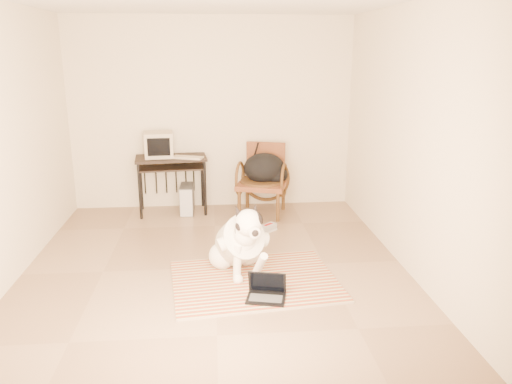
{
  "coord_description": "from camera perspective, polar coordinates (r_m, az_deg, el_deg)",
  "views": [
    {
      "loc": [
        0.0,
        -4.9,
        2.23
      ],
      "look_at": [
        0.42,
        -0.1,
        0.85
      ],
      "focal_mm": 35.0,
      "sensor_mm": 36.0,
      "label": 1
    }
  ],
  "objects": [
    {
      "name": "sneaker_left",
      "position": [
        6.3,
        0.31,
        -4.34
      ],
      "size": [
        0.14,
        0.32,
        0.11
      ],
      "color": "silver",
      "rests_on": "floor"
    },
    {
      "name": "sneaker_right",
      "position": [
        6.37,
        1.3,
        -4.19
      ],
      "size": [
        0.27,
        0.26,
        0.09
      ],
      "color": "silver",
      "rests_on": "floor"
    },
    {
      "name": "wall_right",
      "position": [
        5.37,
        17.0,
        5.78
      ],
      "size": [
        0.0,
        4.5,
        4.5
      ],
      "primitive_type": "plane",
      "rotation": [
        1.57,
        0.0,
        -1.57
      ],
      "color": "beige",
      "rests_on": "floor"
    },
    {
      "name": "computer_desk",
      "position": [
        7.03,
        -9.66,
        3.05
      ],
      "size": [
        1.01,
        0.63,
        0.8
      ],
      "color": "black",
      "rests_on": "floor"
    },
    {
      "name": "crt_monitor",
      "position": [
        7.03,
        -11.04,
        5.34
      ],
      "size": [
        0.41,
        0.4,
        0.34
      ],
      "color": "#B9A991",
      "rests_on": "computer_desk"
    },
    {
      "name": "rattan_chair",
      "position": [
        6.97,
        0.78,
        1.45
      ],
      "size": [
        0.79,
        0.77,
        0.98
      ],
      "color": "brown",
      "rests_on": "floor"
    },
    {
      "name": "rug",
      "position": [
        5.06,
        -0.14,
        -10.11
      ],
      "size": [
        1.74,
        1.41,
        0.02
      ],
      "color": "#B63722",
      "rests_on": "floor"
    },
    {
      "name": "wall_front",
      "position": [
        2.79,
        -4.84,
        -2.52
      ],
      "size": [
        4.5,
        0.0,
        4.5
      ],
      "primitive_type": "plane",
      "rotation": [
        -1.57,
        0.0,
        0.0
      ],
      "color": "beige",
      "rests_on": "floor"
    },
    {
      "name": "wall_back",
      "position": [
        7.21,
        -5.06,
        8.84
      ],
      "size": [
        4.5,
        0.0,
        4.5
      ],
      "primitive_type": "plane",
      "rotation": [
        1.57,
        0.0,
        0.0
      ],
      "color": "beige",
      "rests_on": "floor"
    },
    {
      "name": "wall_left",
      "position": [
        5.37,
        -26.94,
        4.75
      ],
      "size": [
        0.0,
        4.5,
        4.5
      ],
      "primitive_type": "plane",
      "rotation": [
        1.57,
        0.0,
        1.57
      ],
      "color": "beige",
      "rests_on": "floor"
    },
    {
      "name": "laptop",
      "position": [
        4.7,
        1.2,
        -11.34
      ],
      "size": [
        0.4,
        0.33,
        0.25
      ],
      "color": "black",
      "rests_on": "rug"
    },
    {
      "name": "floor",
      "position": [
        5.39,
        -4.65,
        -8.61
      ],
      "size": [
        4.5,
        4.5,
        0.0
      ],
      "primitive_type": "plane",
      "color": "#907358",
      "rests_on": "ground"
    },
    {
      "name": "dog",
      "position": [
        5.12,
        -1.87,
        -5.84
      ],
      "size": [
        0.61,
        1.09,
        0.84
      ],
      "color": "white",
      "rests_on": "rug"
    },
    {
      "name": "backpack",
      "position": [
        6.9,
        1.17,
        2.61
      ],
      "size": [
        0.61,
        0.47,
        0.42
      ],
      "color": "black",
      "rests_on": "rattan_chair"
    },
    {
      "name": "desk_keyboard",
      "position": [
        6.88,
        -7.81,
        3.93
      ],
      "size": [
        0.44,
        0.28,
        0.03
      ],
      "primitive_type": "cube",
      "rotation": [
        0.0,
        0.0,
        -0.33
      ],
      "color": "#B9A991",
      "rests_on": "computer_desk"
    },
    {
      "name": "pc_tower",
      "position": [
        7.12,
        -7.88,
        -0.81
      ],
      "size": [
        0.19,
        0.43,
        0.4
      ],
      "color": "#49494B",
      "rests_on": "floor"
    }
  ]
}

